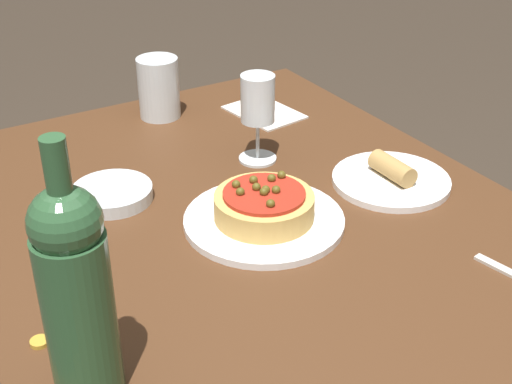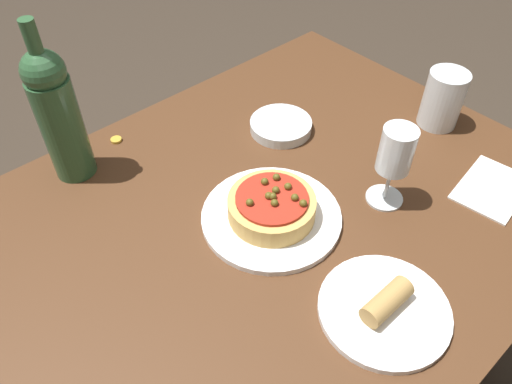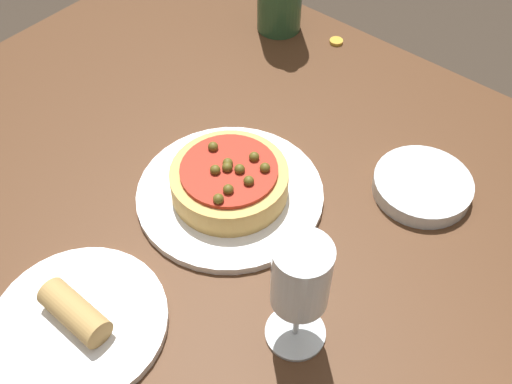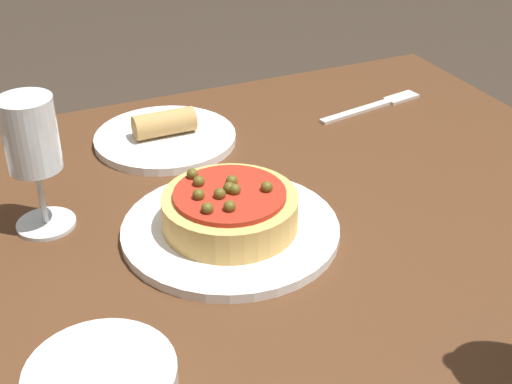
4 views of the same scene
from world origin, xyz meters
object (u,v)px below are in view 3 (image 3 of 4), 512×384
object	(u,v)px
bottle_cap	(336,41)
dining_table	(245,237)
dinner_plate	(230,194)
wine_glass	(301,281)
pizza	(229,180)
side_bowl	(422,186)
side_plate	(79,321)

from	to	relation	value
bottle_cap	dining_table	bearing A→B (deg)	-73.84
dinner_plate	wine_glass	xyz separation A→B (m)	(0.20, -0.11, 0.11)
dinner_plate	bottle_cap	distance (m)	0.40
dinner_plate	wine_glass	world-z (taller)	wine_glass
dinner_plate	pizza	distance (m)	0.03
side_bowl	side_plate	xyz separation A→B (m)	(-0.20, -0.44, -0.00)
dining_table	wine_glass	size ratio (longest dim) A/B	6.82
pizza	side_plate	xyz separation A→B (m)	(-0.00, -0.26, -0.02)
side_bowl	bottle_cap	xyz separation A→B (m)	(-0.29, 0.21, -0.01)
bottle_cap	wine_glass	bearing A→B (deg)	-59.63
side_bowl	bottle_cap	size ratio (longest dim) A/B	5.72
side_plate	dining_table	bearing A→B (deg)	86.36
pizza	dining_table	bearing A→B (deg)	44.21
side_bowl	side_plate	world-z (taller)	side_plate
side_bowl	side_plate	size ratio (longest dim) A/B	0.66
wine_glass	bottle_cap	distance (m)	0.59
side_plate	pizza	bearing A→B (deg)	89.24
side_plate	side_bowl	bearing A→B (deg)	65.53
side_bowl	bottle_cap	distance (m)	0.36
wine_glass	bottle_cap	size ratio (longest dim) A/B	6.99
side_plate	bottle_cap	xyz separation A→B (m)	(-0.09, 0.66, -0.01)
wine_glass	side_plate	world-z (taller)	wine_glass
dining_table	wine_glass	bearing A→B (deg)	-33.51
dining_table	side_bowl	world-z (taller)	side_bowl
wine_glass	side_plate	xyz separation A→B (m)	(-0.20, -0.15, -0.10)
dining_table	side_plate	world-z (taller)	side_plate
dining_table	dinner_plate	bearing A→B (deg)	-136.32
side_bowl	dinner_plate	bearing A→B (deg)	-137.67
bottle_cap	pizza	bearing A→B (deg)	-76.30
dinner_plate	pizza	size ratio (longest dim) A/B	1.62
dinner_plate	side_bowl	world-z (taller)	side_bowl
dinner_plate	wine_glass	size ratio (longest dim) A/B	1.55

